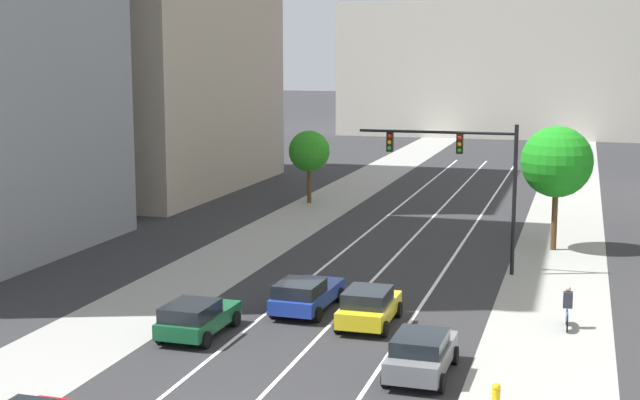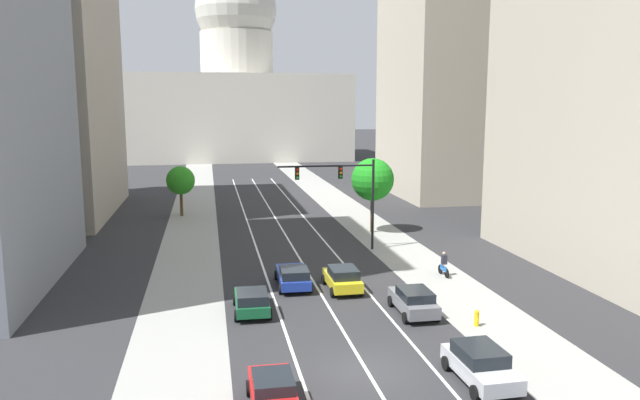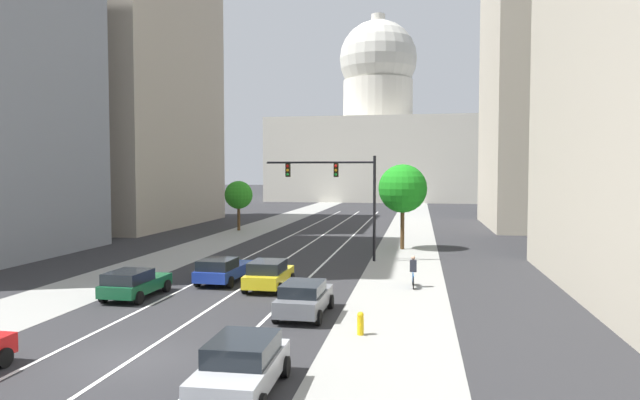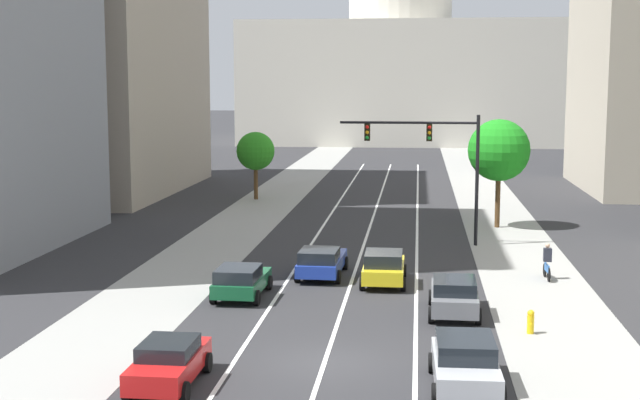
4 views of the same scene
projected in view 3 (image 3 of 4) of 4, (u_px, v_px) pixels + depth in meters
The scene contains 19 objects.
ground_plane at pixel (328, 232), 57.80m from camera, with size 400.00×400.00×0.00m, color #2B2B2D.
sidewalk_left at pixel (235, 236), 54.38m from camera, with size 4.86×130.00×0.01m, color gray.
sidewalk_right at pixel (409, 239), 51.39m from camera, with size 4.86×130.00×0.01m, color gray.
lane_stripe_left at pixel (259, 251), 43.59m from camera, with size 0.16×90.00×0.01m, color white.
lane_stripe_center at pixel (296, 252), 43.06m from camera, with size 0.16×90.00×0.01m, color white.
lane_stripe_right at pixel (334, 253), 42.53m from camera, with size 0.16×90.00×0.01m, color white.
office_tower_far_left at pixel (116, 85), 65.04m from camera, with size 18.39×24.93×32.89m.
office_tower_far_right at pixel (582, 35), 61.18m from camera, with size 20.62×19.47×42.77m.
capitol_building at pixel (378, 139), 124.19m from camera, with size 45.39×27.62×41.15m.
car_silver at pixel (242, 365), 15.66m from camera, with size 2.18×4.28×1.56m.
car_green at pixel (134, 283), 27.47m from camera, with size 2.13×4.16×1.45m.
car_yellow at pixel (269, 274), 29.58m from camera, with size 2.06×4.09×1.55m.
car_gray at pixel (304, 298), 24.08m from camera, with size 2.07×4.21×1.51m.
car_blue at pixel (223, 269), 31.31m from camera, with size 2.23×4.73×1.47m.
traffic_signal_mast at pixel (341, 185), 38.95m from camera, with size 7.84×0.39×7.39m.
fire_hydrant at pixel (360, 323), 21.26m from camera, with size 0.26×0.35×0.91m.
cyclist at pixel (413, 272), 30.04m from camera, with size 0.37×1.70×1.72m.
street_tree_mid_right at pixel (403, 189), 44.61m from camera, with size 3.91×3.91×6.88m.
street_tree_mid_left at pixel (239, 195), 59.10m from camera, with size 2.99×2.99×5.30m.
Camera 3 is at (9.41, -16.79, 6.28)m, focal length 31.12 mm.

